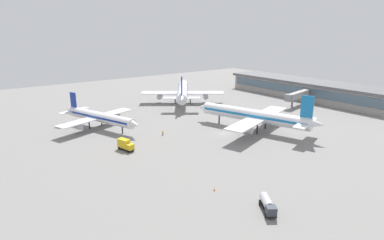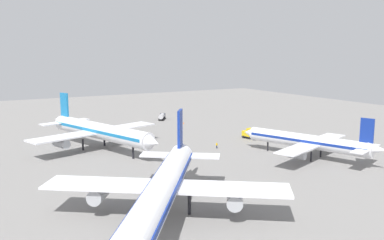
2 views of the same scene
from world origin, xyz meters
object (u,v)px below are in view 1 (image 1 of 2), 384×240
at_px(catering_truck, 125,145).
at_px(fuel_truck, 268,205).
at_px(airplane_at_gate, 99,117).
at_px(safety_cone_near_gate, 214,190).
at_px(airplane_taxiing, 183,91).
at_px(ground_crew_worker, 163,133).
at_px(airplane_distant, 255,116).

xyz_separation_m(catering_truck, fuel_truck, (-47.15, -8.09, -0.31)).
xyz_separation_m(airplane_at_gate, safety_cone_near_gate, (-60.76, -2.98, -3.98)).
relative_size(airplane_taxiing, ground_crew_worker, 25.79).
xyz_separation_m(ground_crew_worker, safety_cone_near_gate, (-40.16, 11.44, -0.55)).
distance_m(airplane_at_gate, safety_cone_near_gate, 60.96).
relative_size(airplane_distant, safety_cone_near_gate, 78.43).
bearing_deg(safety_cone_near_gate, fuel_truck, -166.00).
xyz_separation_m(fuel_truck, ground_crew_worker, (52.55, -8.34, -0.54)).
distance_m(airplane_taxiing, safety_cone_near_gate, 90.93).
bearing_deg(catering_truck, airplane_at_gate, 161.01).
distance_m(ground_crew_worker, safety_cone_near_gate, 41.76).
bearing_deg(fuel_truck, airplane_distant, 169.40).
relative_size(ground_crew_worker, safety_cone_near_gate, 2.78).
bearing_deg(safety_cone_near_gate, catering_truck, 8.18).
relative_size(airplane_taxiing, catering_truck, 7.30).
height_order(airplane_at_gate, fuel_truck, airplane_at_gate).
bearing_deg(airplane_at_gate, airplane_taxiing, 89.97).
xyz_separation_m(airplane_taxiing, catering_truck, (-43.22, 51.49, -3.90)).
xyz_separation_m(airplane_taxiing, airplane_distant, (-52.89, 5.93, -0.27)).
relative_size(airplane_distant, fuel_truck, 7.50).
bearing_deg(airplane_distant, safety_cone_near_gate, 104.47).
height_order(airplane_taxiing, fuel_truck, airplane_taxiing).
height_order(airplane_at_gate, safety_cone_near_gate, airplane_at_gate).
bearing_deg(fuel_truck, catering_truck, -135.87).
xyz_separation_m(airplane_distant, catering_truck, (9.67, 45.56, -3.64)).
bearing_deg(airplane_distant, airplane_at_gate, 33.41).
bearing_deg(airplane_taxiing, airplane_at_gate, 145.54).
xyz_separation_m(airplane_distant, ground_crew_worker, (15.08, 29.12, -4.48)).
height_order(airplane_taxiing, safety_cone_near_gate, airplane_taxiing).
bearing_deg(fuel_truck, airplane_taxiing, -171.26).
height_order(catering_truck, ground_crew_worker, catering_truck).
distance_m(fuel_truck, ground_crew_worker, 53.22).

